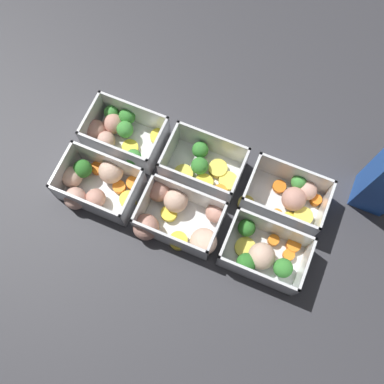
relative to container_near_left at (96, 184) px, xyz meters
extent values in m
plane|color=#38383D|center=(0.18, 0.06, -0.03)|extent=(4.00, 4.00, 0.00)
cube|color=white|center=(0.01, 0.00, -0.02)|extent=(0.15, 0.10, 0.00)
cube|color=white|center=(0.01, -0.05, 0.01)|extent=(0.15, 0.01, 0.07)
cube|color=white|center=(0.01, 0.05, 0.01)|extent=(0.15, 0.01, 0.07)
cube|color=white|center=(-0.06, 0.00, 0.01)|extent=(0.01, 0.10, 0.07)
cube|color=white|center=(0.08, 0.00, 0.01)|extent=(0.01, 0.10, 0.07)
sphere|color=tan|center=(0.01, -0.03, 0.00)|extent=(0.05, 0.05, 0.04)
sphere|color=beige|center=(-0.05, -0.01, 0.00)|extent=(0.04, 0.04, 0.04)
cylinder|color=orange|center=(0.04, 0.02, -0.02)|extent=(0.03, 0.03, 0.01)
sphere|color=#D19E8C|center=(-0.02, -0.04, 0.00)|extent=(0.06, 0.06, 0.04)
cylinder|color=orange|center=(0.06, 0.03, -0.02)|extent=(0.04, 0.04, 0.01)
cylinder|color=orange|center=(-0.02, 0.03, -0.02)|extent=(0.04, 0.04, 0.01)
cylinder|color=yellow|center=(0.07, 0.00, -0.01)|extent=(0.05, 0.05, 0.02)
cylinder|color=#407A37|center=(-0.04, 0.02, -0.01)|extent=(0.01, 0.01, 0.02)
sphere|color=#2D7228|center=(-0.04, 0.02, 0.01)|extent=(0.04, 0.04, 0.04)
sphere|color=beige|center=(0.02, 0.03, 0.00)|extent=(0.07, 0.07, 0.05)
cube|color=white|center=(0.18, 0.00, -0.02)|extent=(0.15, 0.10, 0.00)
cube|color=white|center=(0.18, -0.05, 0.01)|extent=(0.15, 0.01, 0.07)
cube|color=white|center=(0.18, 0.05, 0.01)|extent=(0.15, 0.01, 0.07)
cube|color=white|center=(0.11, 0.00, 0.01)|extent=(0.01, 0.10, 0.07)
cube|color=white|center=(0.25, 0.00, 0.01)|extent=(0.01, 0.10, 0.07)
sphere|color=tan|center=(0.12, 0.04, 0.00)|extent=(0.06, 0.06, 0.05)
sphere|color=tan|center=(0.13, -0.04, 0.00)|extent=(0.06, 0.06, 0.05)
cylinder|color=yellow|center=(0.15, 0.00, -0.02)|extent=(0.04, 0.04, 0.01)
sphere|color=beige|center=(0.16, 0.03, 0.00)|extent=(0.06, 0.06, 0.05)
cylinder|color=yellow|center=(0.19, -0.04, -0.02)|extent=(0.05, 0.05, 0.01)
sphere|color=beige|center=(0.24, -0.02, 0.00)|extent=(0.05, 0.05, 0.05)
sphere|color=tan|center=(0.24, 0.04, 0.00)|extent=(0.05, 0.05, 0.04)
cube|color=white|center=(0.35, 0.00, -0.02)|extent=(0.15, 0.10, 0.00)
cube|color=white|center=(0.35, -0.05, 0.01)|extent=(0.15, 0.01, 0.07)
cube|color=white|center=(0.35, 0.05, 0.01)|extent=(0.15, 0.01, 0.07)
cube|color=white|center=(0.28, 0.00, 0.01)|extent=(0.01, 0.10, 0.07)
cube|color=white|center=(0.42, 0.00, 0.01)|extent=(0.01, 0.10, 0.07)
cylinder|color=#49883F|center=(0.39, -0.01, -0.02)|extent=(0.01, 0.01, 0.01)
sphere|color=#388433|center=(0.39, -0.01, 0.00)|extent=(0.04, 0.04, 0.04)
sphere|color=beige|center=(0.35, -0.01, 0.00)|extent=(0.07, 0.07, 0.05)
cylinder|color=orange|center=(0.39, 0.02, -0.02)|extent=(0.03, 0.03, 0.01)
cylinder|color=#407A37|center=(0.30, 0.03, -0.02)|extent=(0.01, 0.01, 0.01)
sphere|color=#2D7228|center=(0.30, 0.03, 0.00)|extent=(0.03, 0.03, 0.03)
cylinder|color=#407A37|center=(0.32, -0.03, -0.02)|extent=(0.01, 0.01, 0.01)
sphere|color=#2D7228|center=(0.32, -0.03, 0.00)|extent=(0.04, 0.04, 0.04)
cylinder|color=#DBC647|center=(0.31, 0.00, -0.02)|extent=(0.05, 0.05, 0.01)
cylinder|color=orange|center=(0.40, 0.04, -0.02)|extent=(0.04, 0.04, 0.01)
cylinder|color=orange|center=(0.36, 0.03, -0.02)|extent=(0.02, 0.02, 0.01)
cube|color=white|center=(0.01, 0.12, -0.02)|extent=(0.15, 0.10, 0.00)
cube|color=white|center=(0.01, 0.07, 0.01)|extent=(0.15, 0.01, 0.07)
cube|color=white|center=(0.01, 0.16, 0.01)|extent=(0.15, 0.01, 0.07)
cube|color=white|center=(-0.06, 0.12, 0.01)|extent=(0.01, 0.10, 0.07)
cube|color=white|center=(0.08, 0.12, 0.01)|extent=(0.01, 0.10, 0.07)
cylinder|color=#519448|center=(-0.04, 0.15, -0.02)|extent=(0.01, 0.01, 0.01)
sphere|color=#42933D|center=(-0.04, 0.15, 0.00)|extent=(0.03, 0.03, 0.03)
cylinder|color=yellow|center=(0.07, 0.15, -0.02)|extent=(0.04, 0.04, 0.01)
sphere|color=tan|center=(-0.05, 0.10, 0.00)|extent=(0.05, 0.05, 0.04)
sphere|color=#D19E8C|center=(-0.02, 0.09, 0.00)|extent=(0.05, 0.05, 0.04)
cylinder|color=#519448|center=(0.05, 0.08, -0.01)|extent=(0.01, 0.01, 0.02)
sphere|color=#42933D|center=(0.05, 0.08, 0.01)|extent=(0.03, 0.03, 0.03)
sphere|color=tan|center=(-0.03, 0.13, 0.00)|extent=(0.06, 0.06, 0.04)
cylinder|color=yellow|center=(0.02, 0.10, -0.02)|extent=(0.04, 0.04, 0.01)
cylinder|color=#49883F|center=(0.00, 0.15, -0.01)|extent=(0.01, 0.01, 0.02)
sphere|color=#388433|center=(0.00, 0.15, 0.01)|extent=(0.03, 0.03, 0.03)
cylinder|color=#519448|center=(0.00, 0.13, -0.01)|extent=(0.01, 0.01, 0.02)
sphere|color=#42933D|center=(0.00, 0.13, 0.01)|extent=(0.03, 0.03, 0.03)
cube|color=white|center=(0.18, 0.12, -0.02)|extent=(0.15, 0.10, 0.00)
cube|color=white|center=(0.18, 0.07, 0.01)|extent=(0.15, 0.01, 0.07)
cube|color=white|center=(0.18, 0.16, 0.01)|extent=(0.15, 0.01, 0.07)
cube|color=white|center=(0.11, 0.12, 0.01)|extent=(0.01, 0.10, 0.07)
cube|color=white|center=(0.25, 0.12, 0.01)|extent=(0.01, 0.10, 0.07)
cylinder|color=#49883F|center=(0.16, 0.14, -0.02)|extent=(0.01, 0.01, 0.01)
sphere|color=#388433|center=(0.16, 0.14, 0.00)|extent=(0.03, 0.03, 0.03)
cylinder|color=#DBC647|center=(0.15, 0.09, -0.02)|extent=(0.04, 0.04, 0.01)
cylinder|color=#DBC647|center=(0.21, 0.13, -0.02)|extent=(0.05, 0.05, 0.01)
cylinder|color=#49883F|center=(0.17, 0.11, -0.02)|extent=(0.01, 0.01, 0.01)
sphere|color=#388433|center=(0.17, 0.11, 0.00)|extent=(0.03, 0.03, 0.03)
cylinder|color=orange|center=(0.23, 0.08, -0.02)|extent=(0.03, 0.03, 0.01)
cylinder|color=#DBC647|center=(0.23, 0.11, -0.02)|extent=(0.05, 0.05, 0.01)
cylinder|color=yellow|center=(0.19, 0.09, -0.01)|extent=(0.04, 0.04, 0.02)
cube|color=white|center=(0.35, 0.12, -0.02)|extent=(0.15, 0.10, 0.00)
cube|color=white|center=(0.35, 0.07, 0.01)|extent=(0.15, 0.01, 0.07)
cube|color=white|center=(0.35, 0.16, 0.01)|extent=(0.15, 0.01, 0.07)
cube|color=white|center=(0.28, 0.12, 0.01)|extent=(0.01, 0.10, 0.07)
cube|color=white|center=(0.42, 0.12, 0.01)|extent=(0.01, 0.10, 0.07)
cylinder|color=yellow|center=(0.37, 0.08, -0.02)|extent=(0.04, 0.04, 0.01)
cylinder|color=orange|center=(0.33, 0.14, -0.02)|extent=(0.04, 0.04, 0.01)
cylinder|color=#DBC647|center=(0.39, 0.10, -0.01)|extent=(0.04, 0.04, 0.02)
cylinder|color=#519448|center=(0.36, 0.15, -0.01)|extent=(0.01, 0.01, 0.02)
sphere|color=#42933D|center=(0.36, 0.15, 0.01)|extent=(0.03, 0.03, 0.03)
cylinder|color=#DBC647|center=(0.28, 0.08, -0.01)|extent=(0.04, 0.04, 0.02)
sphere|color=#D19E8C|center=(0.38, 0.15, 0.00)|extent=(0.06, 0.06, 0.04)
sphere|color=tan|center=(0.36, 0.12, 0.00)|extent=(0.06, 0.06, 0.05)
cylinder|color=orange|center=(0.35, 0.08, -0.02)|extent=(0.03, 0.03, 0.01)
cylinder|color=orange|center=(0.41, 0.14, -0.01)|extent=(0.02, 0.02, 0.02)
camera|label=1|loc=(0.28, -0.19, 0.82)|focal=42.00mm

